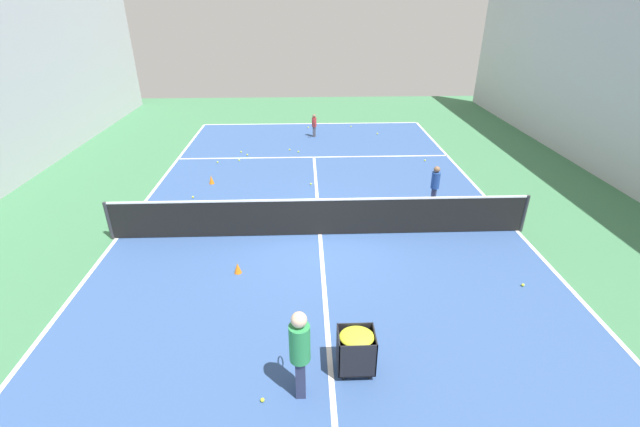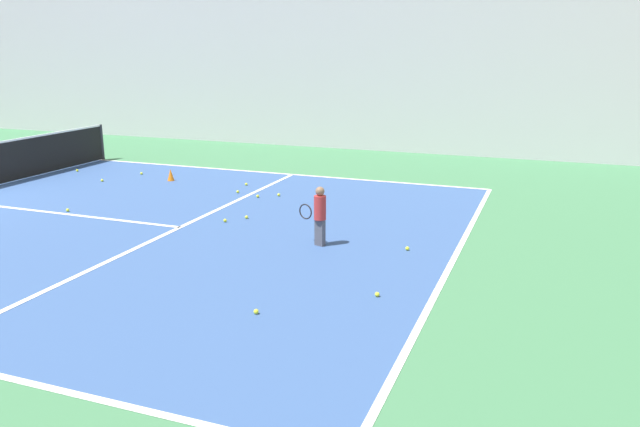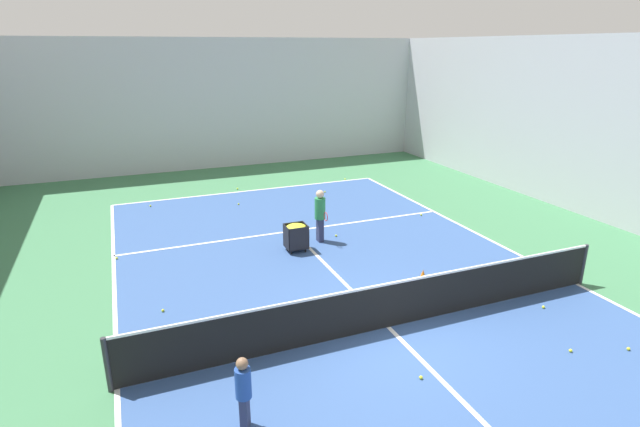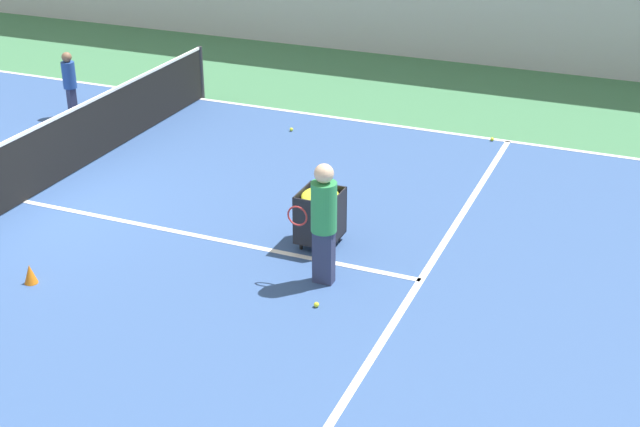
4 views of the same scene
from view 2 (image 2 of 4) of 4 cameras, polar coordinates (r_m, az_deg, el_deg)
line_baseline_near at (r=10.67m, az=12.12°, el=-4.08°), size 11.19×0.10×0.00m
line_sideline_right at (r=20.75m, az=-19.37°, el=4.65°), size 0.10×23.68×0.00m
line_service_near at (r=12.53m, az=-12.67°, el=-1.24°), size 11.19×0.10×0.00m
hall_enclosure_right at (r=24.39m, az=-12.52°, el=14.00°), size 0.15×33.60×6.30m
player_near_baseline at (r=10.98m, az=-0.08°, el=0.13°), size 0.27×0.56×1.07m
training_cone_1 at (r=16.96m, az=-13.49°, el=3.46°), size 0.18×0.18×0.31m
tennis_ball_1 at (r=14.72m, az=-5.72°, el=1.59°), size 0.07×0.07×0.07m
tennis_ball_3 at (r=12.92m, az=-6.73°, el=-0.33°), size 0.07×0.07×0.07m
tennis_ball_4 at (r=15.23m, az=-7.53°, el=1.99°), size 0.07×0.07×0.07m
tennis_ball_5 at (r=17.36m, az=-19.30°, el=2.88°), size 0.07×0.07×0.07m
tennis_ball_6 at (r=8.94m, az=5.25°, el=-7.37°), size 0.07×0.07×0.07m
tennis_ball_7 at (r=14.45m, az=-22.07°, el=0.30°), size 0.07×0.07×0.07m
tennis_ball_8 at (r=8.40m, az=-5.86°, el=-8.91°), size 0.07×0.07×0.07m
tennis_ball_10 at (r=19.01m, az=-21.32°, el=3.69°), size 0.07×0.07×0.07m
tennis_ball_15 at (r=17.99m, az=-16.01°, el=3.55°), size 0.07×0.07×0.07m
tennis_ball_17 at (r=16.04m, az=-6.76°, el=2.68°), size 0.07×0.07×0.07m
tennis_ball_19 at (r=14.81m, az=-3.80°, el=1.72°), size 0.07×0.07×0.07m
tennis_ball_20 at (r=12.74m, az=-8.68°, el=-0.63°), size 0.07×0.07×0.07m
tennis_ball_21 at (r=10.97m, az=7.99°, el=-3.18°), size 0.07×0.07×0.07m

